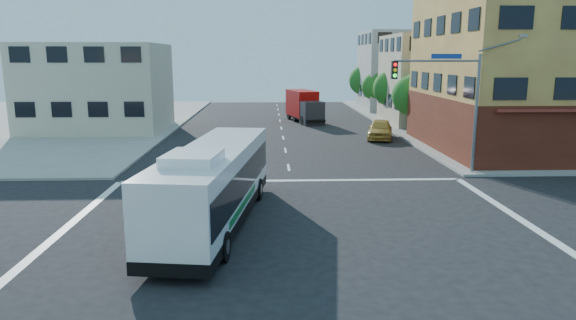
{
  "coord_description": "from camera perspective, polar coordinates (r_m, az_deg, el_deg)",
  "views": [
    {
      "loc": [
        -1.24,
        -18.45,
        6.83
      ],
      "look_at": [
        -0.42,
        2.99,
        2.5
      ],
      "focal_mm": 32.0,
      "sensor_mm": 36.0,
      "label": 1
    }
  ],
  "objects": [
    {
      "name": "building_west",
      "position": [
        51.02,
        -20.38,
        7.54
      ],
      "size": [
        12.06,
        10.06,
        8.0
      ],
      "color": "#C0B79F",
      "rests_on": "ground"
    },
    {
      "name": "signal_mast_ne",
      "position": [
        30.9,
        17.47,
        7.46
      ],
      "size": [
        7.91,
        1.13,
        8.07
      ],
      "color": "slate",
      "rests_on": "ground"
    },
    {
      "name": "street_tree_d",
      "position": [
        71.65,
        8.49,
        8.93
      ],
      "size": [
        4.0,
        4.0,
        6.03
      ],
      "color": "#372714",
      "rests_on": "ground"
    },
    {
      "name": "parked_car",
      "position": [
        43.98,
        10.2,
        3.39
      ],
      "size": [
        3.09,
        5.21,
        1.66
      ],
      "primitive_type": "imported",
      "rotation": [
        0.0,
        0.0,
        -0.25
      ],
      "color": "gold",
      "rests_on": "ground"
    },
    {
      "name": "corner_building_ne",
      "position": [
        42.6,
        28.06,
        8.83
      ],
      "size": [
        18.1,
        15.44,
        14.0
      ],
      "color": "gold",
      "rests_on": "ground"
    },
    {
      "name": "transit_bus",
      "position": [
        21.19,
        -8.17,
        -2.58
      ],
      "size": [
        4.16,
        12.32,
        3.58
      ],
      "rotation": [
        0.0,
        0.0,
        -0.13
      ],
      "color": "black",
      "rests_on": "ground"
    },
    {
      "name": "building_east_near",
      "position": [
        55.55,
        17.16,
        8.52
      ],
      "size": [
        12.06,
        10.06,
        9.0
      ],
      "color": "#C4B796",
      "rests_on": "ground"
    },
    {
      "name": "building_east_far",
      "position": [
        68.91,
        13.34,
        9.6
      ],
      "size": [
        12.06,
        10.06,
        10.0
      ],
      "color": "#AAAAA5",
      "rests_on": "ground"
    },
    {
      "name": "street_tree_a",
      "position": [
        48.31,
        13.72,
        7.25
      ],
      "size": [
        3.6,
        3.6,
        5.53
      ],
      "color": "#372714",
      "rests_on": "ground"
    },
    {
      "name": "box_truck",
      "position": [
        54.78,
        1.83,
        5.92
      ],
      "size": [
        3.79,
        7.57,
        3.28
      ],
      "rotation": [
        0.0,
        0.0,
        0.24
      ],
      "color": "#27262B",
      "rests_on": "ground"
    },
    {
      "name": "street_tree_c",
      "position": [
        63.83,
        9.8,
        8.23
      ],
      "size": [
        3.4,
        3.4,
        5.29
      ],
      "color": "#372714",
      "rests_on": "ground"
    },
    {
      "name": "ground",
      "position": [
        19.71,
        1.57,
        -8.87
      ],
      "size": [
        120.0,
        120.0,
        0.0
      ],
      "primitive_type": "plane",
      "color": "black",
      "rests_on": "ground"
    },
    {
      "name": "street_tree_b",
      "position": [
        56.02,
        11.5,
        8.04
      ],
      "size": [
        3.8,
        3.8,
        5.79
      ],
      "color": "#372714",
      "rests_on": "ground"
    }
  ]
}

